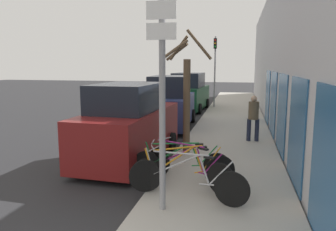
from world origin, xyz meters
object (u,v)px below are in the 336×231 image
object	(u,v)px
signpost	(162,97)
parked_car_2	(189,93)
parked_car_1	(170,104)
parked_car_0	(129,126)
pedestrian_near	(253,115)
bicycle_3	(181,163)
traffic_light	(215,62)
bicycle_2	(188,167)
bicycle_1	(183,171)
street_tree	(186,96)
bicycle_0	(186,179)

from	to	relation	value
signpost	parked_car_2	world-z (taller)	signpost
signpost	parked_car_1	world-z (taller)	signpost
parked_car_0	pedestrian_near	bearing A→B (deg)	39.57
parked_car_2	bicycle_3	bearing A→B (deg)	-78.32
pedestrian_near	traffic_light	world-z (taller)	traffic_light
bicycle_2	parked_car_2	bearing A→B (deg)	40.84
traffic_light	parked_car_2	bearing A→B (deg)	-147.44
bicycle_1	pedestrian_near	size ratio (longest dim) A/B	1.35
bicycle_1	street_tree	size ratio (longest dim) A/B	0.59
parked_car_2	bicycle_2	bearing A→B (deg)	-77.62
bicycle_0	street_tree	bearing A→B (deg)	23.26
signpost	bicycle_2	xyz separation A→B (m)	(0.26, 1.41, -1.74)
signpost	bicycle_0	bearing A→B (deg)	58.70
signpost	bicycle_1	world-z (taller)	signpost
parked_car_1	parked_car_2	bearing A→B (deg)	88.00
traffic_light	pedestrian_near	bearing A→B (deg)	-77.22
pedestrian_near	street_tree	xyz separation A→B (m)	(-2.13, -1.99, 0.83)
bicycle_2	parked_car_2	distance (m)	13.40
bicycle_0	parked_car_2	xyz separation A→B (m)	(-2.14, 14.04, 0.50)
bicycle_3	pedestrian_near	xyz separation A→B (m)	(1.83, 4.46, 0.56)
bicycle_2	street_tree	xyz separation A→B (m)	(-0.51, 2.82, 1.36)
signpost	pedestrian_near	world-z (taller)	signpost
bicycle_2	parked_car_0	distance (m)	2.97
bicycle_2	traffic_light	bearing A→B (deg)	34.16
signpost	traffic_light	bearing A→B (deg)	90.92
pedestrian_near	bicycle_0	bearing A→B (deg)	71.02
signpost	bicycle_3	distance (m)	2.48
bicycle_2	traffic_light	world-z (taller)	traffic_light
traffic_light	bicycle_2	bearing A→B (deg)	-87.94
bicycle_0	pedestrian_near	bearing A→B (deg)	-1.54
bicycle_0	street_tree	distance (m)	3.92
pedestrian_near	parked_car_2	bearing A→B (deg)	-70.41
street_tree	traffic_light	xyz separation A→B (m)	(0.00, 11.39, 1.10)
bicycle_0	parked_car_2	size ratio (longest dim) A/B	0.56
bicycle_3	pedestrian_near	distance (m)	4.86
bicycle_2	pedestrian_near	bearing A→B (deg)	13.46
parked_car_0	street_tree	bearing A→B (deg)	29.06
bicycle_1	bicycle_3	xyz separation A→B (m)	(-0.17, 0.66, -0.02)
parked_car_0	parked_car_1	bearing A→B (deg)	91.79
parked_car_1	bicycle_0	bearing A→B (deg)	-78.08
parked_car_1	pedestrian_near	size ratio (longest dim) A/B	2.77
street_tree	traffic_light	world-z (taller)	traffic_light
signpost	street_tree	xyz separation A→B (m)	(-0.25, 4.22, -0.37)
bicycle_3	signpost	bearing A→B (deg)	172.02
pedestrian_near	bicycle_2	bearing A→B (deg)	67.50
bicycle_0	pedestrian_near	world-z (taller)	pedestrian_near
parked_car_1	pedestrian_near	xyz separation A→B (m)	(3.62, -2.61, 0.02)
signpost	street_tree	distance (m)	4.25
parked_car_0	parked_car_2	size ratio (longest dim) A/B	1.05
bicycle_3	pedestrian_near	bearing A→B (deg)	-28.78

